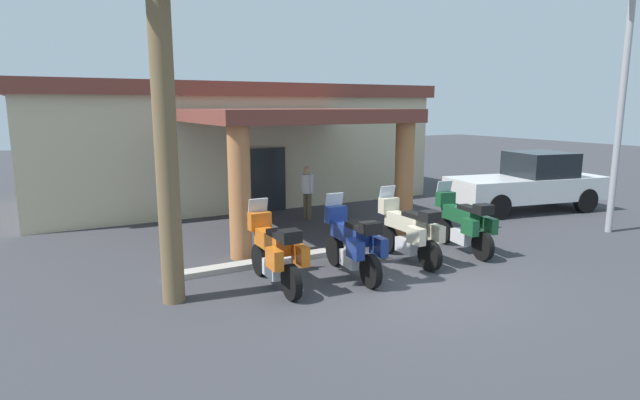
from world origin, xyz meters
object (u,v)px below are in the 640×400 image
at_px(motorcycle_blue, 352,243).
at_px(roadside_sign, 627,47).
at_px(motorcycle_cream, 409,231).
at_px(palm_tree_roadside, 159,31).
at_px(motorcycle_green, 463,223).
at_px(pedestrian, 307,189).
at_px(motorcycle_orange, 275,252).
at_px(motel_building, 229,141).
at_px(pickup_truck_white, 529,183).

xyz_separation_m(motorcycle_blue, roadside_sign, (8.27, -0.29, 4.27)).
bearing_deg(motorcycle_cream, roadside_sign, -93.19).
xyz_separation_m(palm_tree_roadside, roadside_sign, (11.81, -0.66, 0.31)).
xyz_separation_m(motorcycle_cream, motorcycle_green, (1.64, -0.01, 0.00)).
relative_size(motorcycle_blue, palm_tree_roadside, 0.34).
distance_m(motorcycle_green, pedestrian, 5.27).
bearing_deg(motorcycle_blue, pedestrian, -13.59).
distance_m(motorcycle_green, roadside_sign, 6.58).
bearing_deg(pedestrian, roadside_sign, 128.31).
bearing_deg(palm_tree_roadside, motorcycle_orange, -5.78).
xyz_separation_m(motel_building, motorcycle_blue, (-0.90, -10.03, -1.44)).
distance_m(motorcycle_blue, motorcycle_cream, 1.66).
height_order(pickup_truck_white, palm_tree_roadside, palm_tree_roadside).
bearing_deg(roadside_sign, motel_building, 125.56).
relative_size(pedestrian, pickup_truck_white, 0.30).
bearing_deg(motorcycle_green, palm_tree_roadside, 97.60).
bearing_deg(motorcycle_cream, motorcycle_blue, 99.95).
bearing_deg(palm_tree_roadside, pickup_truck_white, 11.20).
relative_size(motel_building, pickup_truck_white, 2.61).
relative_size(motorcycle_orange, pickup_truck_white, 0.40).
bearing_deg(pickup_truck_white, roadside_sign, -87.76).
xyz_separation_m(pedestrian, palm_tree_roadside, (-5.26, -4.89, 3.71)).
height_order(motorcycle_blue, pickup_truck_white, pickup_truck_white).
bearing_deg(motorcycle_orange, motorcycle_green, -88.03).
bearing_deg(pickup_truck_white, motorcycle_blue, -151.27).
bearing_deg(motorcycle_green, roadside_sign, -87.21).
relative_size(motel_building, motorcycle_orange, 6.46).
xyz_separation_m(motel_building, roadside_sign, (7.38, -10.32, 2.82)).
height_order(motel_building, motorcycle_blue, motel_building).
height_order(palm_tree_roadside, roadside_sign, roadside_sign).
bearing_deg(palm_tree_roadside, motorcycle_green, -1.15).
height_order(motorcycle_green, roadside_sign, roadside_sign).
distance_m(pedestrian, roadside_sign, 9.48).
bearing_deg(pedestrian, pickup_truck_white, 149.28).
relative_size(motorcycle_orange, motorcycle_blue, 1.00).
xyz_separation_m(motorcycle_blue, palm_tree_roadside, (-3.54, 0.37, 3.95)).
bearing_deg(motorcycle_blue, roadside_sign, -87.46).
relative_size(pedestrian, roadside_sign, 0.22).
xyz_separation_m(motorcycle_green, pedestrian, (-1.57, 5.03, 0.25)).
bearing_deg(palm_tree_roadside, motorcycle_cream, -1.37).
xyz_separation_m(motel_building, pedestrian, (0.82, -4.77, -1.20)).
xyz_separation_m(motel_building, motorcycle_green, (2.39, -9.80, -1.44)).
xyz_separation_m(pickup_truck_white, roadside_sign, (-0.47, -3.09, 4.03)).
bearing_deg(motel_building, roadside_sign, -53.52).
xyz_separation_m(motorcycle_cream, palm_tree_roadside, (-5.18, 0.12, 3.95)).
distance_m(motorcycle_orange, palm_tree_roadside, 4.39).
bearing_deg(roadside_sign, pedestrian, 139.75).
height_order(motorcycle_green, palm_tree_roadside, palm_tree_roadside).
relative_size(motorcycle_cream, pickup_truck_white, 0.40).
distance_m(motorcycle_blue, motorcycle_green, 3.30).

